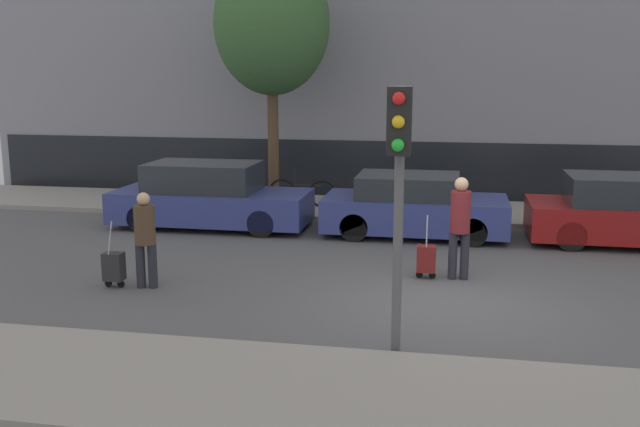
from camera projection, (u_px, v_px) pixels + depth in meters
name	position (u px, v px, depth m)	size (l,w,h in m)	color
ground_plane	(451.00, 301.00, 11.10)	(80.00, 80.00, 0.00)	#4C4C4F
sidewalk_near	(449.00, 406.00, 7.48)	(28.00, 2.50, 0.12)	gray
sidewalk_far	(454.00, 212.00, 17.84)	(28.00, 3.00, 0.12)	gray
parked_car_0	(209.00, 198.00, 16.29)	(4.48, 1.77, 1.48)	navy
parked_car_1	(413.00, 207.00, 15.47)	(3.94, 1.83, 1.33)	navy
parked_car_2	(628.00, 213.00, 14.66)	(4.08, 1.84, 1.42)	maroon
pedestrian_left	(145.00, 234.00, 11.62)	(0.35, 0.34, 1.60)	#23232D
trolley_left	(114.00, 267.00, 11.75)	(0.34, 0.29, 1.12)	#262628
pedestrian_right	(460.00, 222.00, 12.09)	(0.35, 0.34, 1.77)	#23232D
trolley_right	(426.00, 259.00, 12.26)	(0.34, 0.29, 1.12)	maroon
traffic_light	(399.00, 167.00, 8.48)	(0.28, 0.47, 3.34)	#515154
parked_bicycle	(302.00, 193.00, 18.11)	(1.77, 0.06, 0.96)	black
bare_tree_near_crossing	(272.00, 24.00, 17.86)	(2.92, 2.92, 6.37)	#4C3826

